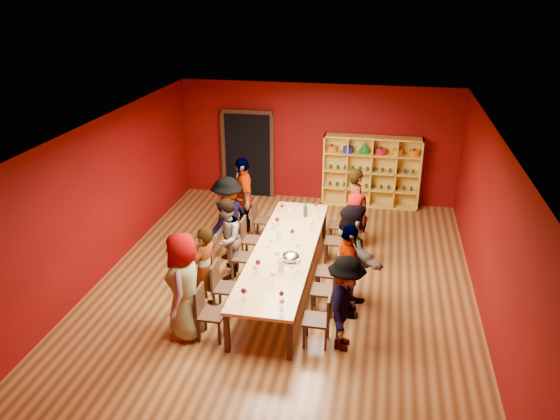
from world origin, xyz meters
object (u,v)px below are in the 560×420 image
(chair_person_left_2, at_px, (239,254))
(person_left_4, at_px, (243,198))
(chair_person_left_0, at_px, (207,310))
(shelving_unit, at_px, (371,168))
(person_left_3, at_px, (228,218))
(person_left_0, at_px, (184,286))
(person_left_1, at_px, (205,269))
(tasting_table, at_px, (285,251))
(chair_person_right_2, at_px, (332,269))
(wine_bottle, at_px, (305,211))
(person_left_2, at_px, (226,239))
(spittoon_bowl, at_px, (291,257))
(chair_person_right_4, at_px, (343,223))
(person_right_0, at_px, (345,304))
(person_right_3, at_px, (355,228))
(chair_person_left_3, at_px, (249,237))
(person_right_4, at_px, (355,208))
(person_right_1, at_px, (348,272))
(chair_person_left_4, at_px, (260,217))
(chair_person_right_3, at_px, (339,239))
(chair_person_right_1, at_px, (328,287))
(chair_person_right_0, at_px, (322,317))
(chair_person_left_1, at_px, (221,284))
(person_right_2, at_px, (352,251))

(chair_person_left_2, height_order, person_left_4, person_left_4)
(chair_person_left_0, distance_m, person_left_4, 3.78)
(shelving_unit, bearing_deg, person_left_3, -128.36)
(person_left_0, distance_m, person_left_1, 0.83)
(tasting_table, height_order, chair_person_left_2, chair_person_left_2)
(chair_person_right_2, relative_size, wine_bottle, 2.69)
(person_left_2, height_order, person_left_3, person_left_3)
(person_left_0, bearing_deg, chair_person_right_2, 119.09)
(chair_person_left_0, xyz_separation_m, spittoon_bowl, (1.10, 1.42, 0.33))
(chair_person_right_4, bearing_deg, spittoon_bowl, -106.85)
(person_right_0, bearing_deg, person_right_3, 6.65)
(shelving_unit, bearing_deg, chair_person_left_3, -123.79)
(chair_person_left_3, distance_m, person_right_4, 2.36)
(person_left_1, bearing_deg, person_right_1, 115.34)
(person_left_0, xyz_separation_m, person_right_0, (2.52, 0.16, -0.11))
(person_left_1, distance_m, person_right_1, 2.44)
(chair_person_left_3, relative_size, person_left_4, 0.48)
(chair_person_left_0, height_order, chair_person_right_4, same)
(chair_person_left_0, distance_m, chair_person_left_4, 3.73)
(chair_person_right_3, bearing_deg, chair_person_left_2, -150.69)
(chair_person_right_4, bearing_deg, person_left_4, -178.65)
(chair_person_left_3, bearing_deg, person_right_1, -38.01)
(shelving_unit, relative_size, person_right_3, 1.60)
(shelving_unit, relative_size, chair_person_right_1, 2.70)
(shelving_unit, distance_m, chair_person_right_0, 6.05)
(person_right_3, bearing_deg, person_right_4, 26.07)
(chair_person_left_2, relative_size, chair_person_left_4, 1.00)
(person_left_4, distance_m, person_right_1, 3.66)
(chair_person_left_0, distance_m, chair_person_left_2, 1.97)
(chair_person_left_1, bearing_deg, chair_person_left_3, 90.00)
(chair_person_left_0, relative_size, wine_bottle, 2.69)
(chair_person_right_1, bearing_deg, person_left_1, -173.36)
(chair_person_left_0, distance_m, chair_person_left_1, 0.81)
(chair_person_left_3, xyz_separation_m, chair_person_right_4, (1.82, 1.06, 0.00))
(chair_person_left_0, xyz_separation_m, person_right_2, (2.15, 1.70, 0.40))
(chair_person_left_2, bearing_deg, person_left_0, -100.10)
(chair_person_right_0, relative_size, wine_bottle, 2.69)
(person_left_1, height_order, chair_person_left_2, person_left_1)
(person_left_1, bearing_deg, chair_person_left_4, -166.07)
(tasting_table, bearing_deg, chair_person_left_4, 115.85)
(chair_person_right_2, xyz_separation_m, person_right_4, (0.26, 2.08, 0.37))
(chair_person_left_3, distance_m, person_right_0, 3.37)
(person_right_1, distance_m, spittoon_bowl, 1.09)
(chair_person_right_0, bearing_deg, chair_person_right_3, 90.00)
(chair_person_left_1, height_order, chair_person_right_4, same)
(person_right_2, bearing_deg, person_left_1, 85.16)
(person_right_1, bearing_deg, person_right_0, 170.18)
(chair_person_left_0, relative_size, chair_person_left_1, 1.00)
(chair_person_right_3, bearing_deg, spittoon_bowl, -114.51)
(person_left_2, distance_m, person_right_4, 2.95)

